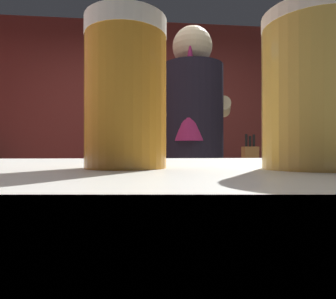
# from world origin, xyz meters

# --- Properties ---
(wall_back) EXTENTS (5.20, 0.10, 2.70)m
(wall_back) POSITION_xyz_m (0.00, 2.20, 1.35)
(wall_back) COLOR maroon
(wall_back) RESTS_ON ground
(prep_counter) EXTENTS (2.10, 0.60, 0.88)m
(prep_counter) POSITION_xyz_m (0.35, 0.57, 0.44)
(prep_counter) COLOR brown
(prep_counter) RESTS_ON ground
(back_shelf) EXTENTS (0.77, 0.36, 1.06)m
(back_shelf) POSITION_xyz_m (0.07, 1.92, 0.53)
(back_shelf) COLOR #3A3839
(back_shelf) RESTS_ON ground
(bartender) EXTENTS (0.50, 0.55, 1.74)m
(bartender) POSITION_xyz_m (0.30, 0.11, 1.01)
(bartender) COLOR #313331
(bartender) RESTS_ON ground
(knife_block) EXTENTS (0.10, 0.08, 0.29)m
(knife_block) POSITION_xyz_m (0.79, 0.51, 0.99)
(knife_block) COLOR #936031
(knife_block) RESTS_ON prep_counter
(mixing_bowl) EXTENTS (0.19, 0.19, 0.05)m
(mixing_bowl) POSITION_xyz_m (-0.07, 0.47, 0.91)
(mixing_bowl) COLOR #D35637
(mixing_bowl) RESTS_ON prep_counter
(chefs_knife) EXTENTS (0.24, 0.06, 0.01)m
(chefs_knife) POSITION_xyz_m (0.58, 0.52, 0.88)
(chefs_knife) COLOR silver
(chefs_knife) RESTS_ON prep_counter
(pint_glass_near) EXTENTS (0.08, 0.08, 0.14)m
(pint_glass_near) POSITION_xyz_m (0.00, -1.15, 1.10)
(pint_glass_near) COLOR orange
(pint_glass_near) RESTS_ON bar_counter
(pint_glass_far) EXTENTS (0.08, 0.08, 0.13)m
(pint_glass_far) POSITION_xyz_m (0.16, -1.19, 1.10)
(pint_glass_far) COLOR gold
(pint_glass_far) RESTS_ON bar_counter
(bottle_olive_oil) EXTENTS (0.06, 0.06, 0.19)m
(bottle_olive_oil) POSITION_xyz_m (0.15, 1.86, 1.14)
(bottle_olive_oil) COLOR #2A5095
(bottle_olive_oil) RESTS_ON back_shelf
(bottle_hot_sauce) EXTENTS (0.07, 0.07, 0.25)m
(bottle_hot_sauce) POSITION_xyz_m (-0.07, 1.94, 1.16)
(bottle_hot_sauce) COLOR #355496
(bottle_hot_sauce) RESTS_ON back_shelf
(bottle_soy) EXTENTS (0.07, 0.07, 0.21)m
(bottle_soy) POSITION_xyz_m (-0.13, 1.83, 1.14)
(bottle_soy) COLOR black
(bottle_soy) RESTS_ON back_shelf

